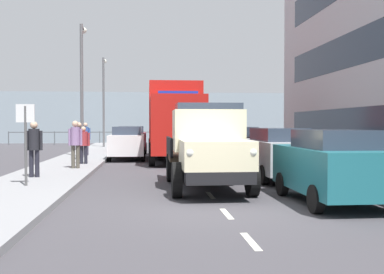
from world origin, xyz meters
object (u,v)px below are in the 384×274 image
(pedestrian_near_railing, at_px, (84,142))
(pedestrian_couple_b, at_px, (85,136))
(lorry_cargo_red, at_px, (174,120))
(car_black_kerbside_2, at_px, (238,144))
(car_teal_kerbside_near, at_px, (333,165))
(pedestrian_in_dark_coat, at_px, (34,144))
(car_maroon_oppositeside_1, at_px, (131,139))
(street_sign, at_px, (26,130))
(lamp_post_far, at_px, (104,94))
(car_white_oppositeside_0, at_px, (127,142))
(truck_vintage_cream, at_px, (208,148))
(car_silver_kerbside_1, at_px, (277,152))
(pedestrian_with_bag, at_px, (79,137))
(pedestrian_strolling, at_px, (75,140))
(lamp_post_promenade, at_px, (82,79))

(pedestrian_near_railing, xyz_separation_m, pedestrian_couple_b, (0.65, -5.36, 0.12))
(lorry_cargo_red, xyz_separation_m, car_black_kerbside_2, (-3.00, 1.29, -1.18))
(car_teal_kerbside_near, xyz_separation_m, pedestrian_in_dark_coat, (7.95, -4.73, 0.31))
(car_maroon_oppositeside_1, height_order, street_sign, street_sign)
(car_teal_kerbside_near, bearing_deg, lamp_post_far, -72.64)
(car_black_kerbside_2, relative_size, car_white_oppositeside_0, 0.95)
(truck_vintage_cream, relative_size, pedestrian_in_dark_coat, 3.16)
(car_silver_kerbside_1, bearing_deg, pedestrian_couple_b, -52.93)
(pedestrian_in_dark_coat, bearing_deg, street_sign, 97.71)
(lorry_cargo_red, distance_m, pedestrian_with_bag, 4.74)
(lorry_cargo_red, height_order, street_sign, lorry_cargo_red)
(car_black_kerbside_2, height_order, pedestrian_strolling, pedestrian_strolling)
(car_maroon_oppositeside_1, height_order, pedestrian_couple_b, pedestrian_couple_b)
(car_silver_kerbside_1, distance_m, lamp_post_promenade, 12.19)
(car_teal_kerbside_near, relative_size, pedestrian_near_railing, 2.38)
(car_white_oppositeside_0, xyz_separation_m, street_sign, (2.27, 11.05, 0.79))
(truck_vintage_cream, relative_size, lorry_cargo_red, 0.69)
(lamp_post_far, height_order, street_sign, lamp_post_far)
(pedestrian_near_railing, bearing_deg, car_maroon_oppositeside_1, -99.55)
(truck_vintage_cream, relative_size, pedestrian_with_bag, 3.16)
(car_teal_kerbside_near, bearing_deg, truck_vintage_cream, -43.00)
(car_white_oppositeside_0, relative_size, pedestrian_couple_b, 2.45)
(lamp_post_promenade, bearing_deg, pedestrian_in_dark_coat, 88.29)
(truck_vintage_cream, bearing_deg, pedestrian_near_railing, -57.99)
(truck_vintage_cream, bearing_deg, pedestrian_couple_b, -67.79)
(pedestrian_with_bag, bearing_deg, car_white_oppositeside_0, -146.10)
(pedestrian_near_railing, bearing_deg, truck_vintage_cream, 122.01)
(pedestrian_couple_b, relative_size, lamp_post_far, 0.27)
(car_black_kerbside_2, height_order, lamp_post_promenade, lamp_post_promenade)
(pedestrian_strolling, height_order, lamp_post_far, lamp_post_far)
(car_teal_kerbside_near, height_order, street_sign, street_sign)
(lamp_post_promenade, relative_size, street_sign, 3.03)
(pedestrian_strolling, relative_size, street_sign, 0.81)
(car_maroon_oppositeside_1, relative_size, lamp_post_promenade, 0.68)
(car_white_oppositeside_0, xyz_separation_m, lamp_post_promenade, (2.29, 0.15, 3.28))
(pedestrian_with_bag, distance_m, pedestrian_couple_b, 2.71)
(street_sign, bearing_deg, truck_vintage_cream, 177.53)
(car_black_kerbside_2, distance_m, lamp_post_far, 15.59)
(car_white_oppositeside_0, relative_size, pedestrian_near_railing, 2.73)
(car_white_oppositeside_0, relative_size, lamp_post_far, 0.65)
(car_maroon_oppositeside_1, relative_size, pedestrian_in_dark_coat, 2.61)
(lorry_cargo_red, height_order, pedestrian_in_dark_coat, lorry_cargo_red)
(lamp_post_promenade, bearing_deg, lorry_cargo_red, 167.46)
(pedestrian_in_dark_coat, bearing_deg, car_black_kerbside_2, -140.67)
(car_white_oppositeside_0, relative_size, street_sign, 1.94)
(car_silver_kerbside_1, bearing_deg, car_white_oppositeside_0, -59.10)
(lamp_post_far, bearing_deg, car_silver_kerbside_1, 111.15)
(pedestrian_with_bag, distance_m, lamp_post_far, 12.58)
(pedestrian_couple_b, bearing_deg, car_maroon_oppositeside_1, -116.89)
(pedestrian_near_railing, xyz_separation_m, lamp_post_promenade, (0.62, -4.02, 3.10))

